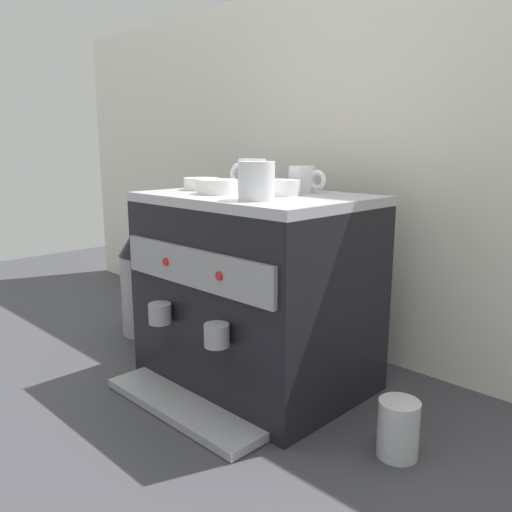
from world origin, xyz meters
name	(u,v)px	position (x,y,z in m)	size (l,w,h in m)	color
ground_plane	(256,379)	(0.00, 0.00, 0.00)	(4.00, 4.00, 0.00)	#38383D
tiled_backsplash_wall	(342,171)	(0.00, 0.36, 0.54)	(2.80, 0.03, 1.08)	silver
espresso_machine	(255,291)	(0.00, 0.00, 0.25)	(0.56, 0.50, 0.50)	black
ceramic_cup_0	(257,181)	(0.10, -0.10, 0.54)	(0.09, 0.12, 0.08)	white
ceramic_cup_1	(251,175)	(-0.07, 0.05, 0.54)	(0.12, 0.07, 0.08)	white
ceramic_cup_2	(303,179)	(0.06, 0.11, 0.53)	(0.10, 0.07, 0.07)	white
ceramic_bowl_0	(201,184)	(-0.19, -0.02, 0.51)	(0.09, 0.09, 0.03)	white
ceramic_bowl_1	(217,187)	(-0.07, -0.07, 0.51)	(0.10, 0.10, 0.04)	white
ceramic_bowl_2	(282,188)	(0.07, 0.02, 0.52)	(0.09, 0.09, 0.04)	white
coffee_grinder	(146,273)	(-0.51, 0.00, 0.20)	(0.17, 0.17, 0.40)	#939399
milk_pitcher	(398,429)	(0.45, -0.05, 0.06)	(0.08, 0.08, 0.12)	#B7B7BC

